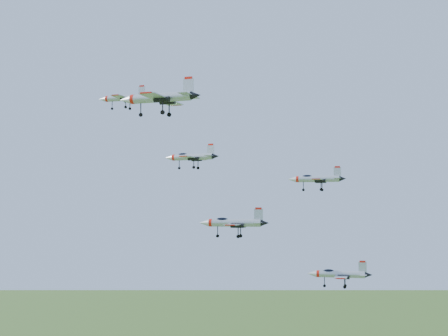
% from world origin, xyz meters
% --- Properties ---
extents(jet_lead, '(12.27, 10.24, 3.28)m').
position_xyz_m(jet_lead, '(-24.88, 8.50, 152.69)').
color(jet_lead, '#B6BCC4').
extents(jet_left_high, '(11.76, 9.71, 3.14)m').
position_xyz_m(jet_left_high, '(-5.15, 3.14, 138.45)').
color(jet_left_high, '#B6BCC4').
extents(jet_right_high, '(14.01, 11.63, 3.74)m').
position_xyz_m(jet_right_high, '(2.49, -22.81, 145.50)').
color(jet_right_high, '#B6BCC4').
extents(jet_left_low, '(10.95, 9.17, 2.93)m').
position_xyz_m(jet_left_low, '(19.52, 6.43, 133.70)').
color(jet_left_low, '#B6BCC4').
extents(jet_right_low, '(12.38, 10.43, 3.33)m').
position_xyz_m(jet_right_low, '(8.57, -7.50, 125.67)').
color(jet_right_low, '#B6BCC4').
extents(jet_trail, '(10.49, 8.81, 2.81)m').
position_xyz_m(jet_trail, '(26.75, -6.23, 117.49)').
color(jet_trail, '#B6BCC4').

